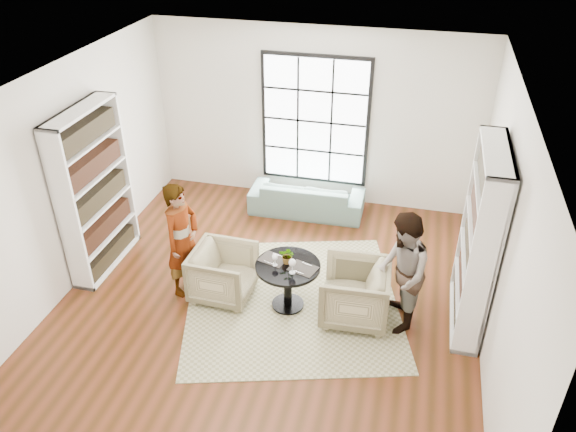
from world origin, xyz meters
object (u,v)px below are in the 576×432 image
(sofa, at_px, (307,197))
(wine_glass_left, at_px, (275,257))
(pedestal_table, at_px, (288,276))
(person_left, at_px, (182,240))
(armchair_right, at_px, (355,293))
(flower_centerpiece, at_px, (288,256))
(armchair_left, at_px, (223,273))
(person_right, at_px, (402,273))
(wine_glass_right, at_px, (292,263))

(sofa, height_order, wine_glass_left, wine_glass_left)
(pedestal_table, distance_m, person_left, 1.49)
(armchair_right, height_order, flower_centerpiece, flower_centerpiece)
(armchair_right, bearing_deg, armchair_left, -93.47)
(person_right, relative_size, wine_glass_right, 7.72)
(armchair_right, distance_m, person_right, 0.69)
(person_right, relative_size, wine_glass_left, 9.06)
(pedestal_table, bearing_deg, person_right, 0.14)
(pedestal_table, relative_size, armchair_right, 0.98)
(armchair_right, distance_m, flower_centerpiece, 0.98)
(armchair_left, relative_size, person_left, 0.49)
(armchair_left, distance_m, armchair_right, 1.78)
(person_left, height_order, wine_glass_left, person_left)
(person_right, bearing_deg, sofa, -155.28)
(sofa, height_order, wine_glass_right, wine_glass_right)
(pedestal_table, bearing_deg, sofa, 96.56)
(flower_centerpiece, bearing_deg, wine_glass_right, -60.81)
(pedestal_table, bearing_deg, armchair_right, 0.24)
(pedestal_table, height_order, person_left, person_left)
(armchair_right, height_order, wine_glass_left, wine_glass_left)
(person_right, height_order, flower_centerpiece, person_right)
(person_right, height_order, wine_glass_right, person_right)
(armchair_left, bearing_deg, wine_glass_right, -97.84)
(sofa, xyz_separation_m, person_right, (1.71, -2.47, 0.53))
(wine_glass_left, xyz_separation_m, wine_glass_right, (0.25, -0.10, 0.02))
(person_left, relative_size, wine_glass_left, 9.20)
(person_right, xyz_separation_m, wine_glass_left, (-1.58, -0.05, -0.00))
(wine_glass_left, distance_m, flower_centerpiece, 0.17)
(armchair_left, bearing_deg, armchair_right, -88.85)
(pedestal_table, relative_size, armchair_left, 1.05)
(pedestal_table, height_order, flower_centerpiece, flower_centerpiece)
(pedestal_table, xyz_separation_m, wine_glass_right, (0.09, -0.15, 0.33))
(pedestal_table, relative_size, person_right, 0.52)
(pedestal_table, xyz_separation_m, sofa, (-0.28, 2.47, -0.21))
(pedestal_table, xyz_separation_m, wine_glass_left, (-0.16, -0.05, 0.31))
(armchair_left, bearing_deg, pedestal_table, -89.55)
(wine_glass_left, height_order, flower_centerpiece, flower_centerpiece)
(armchair_left, bearing_deg, flower_centerpiece, -86.62)
(person_left, distance_m, person_right, 2.88)
(armchair_left, relative_size, wine_glass_right, 3.86)
(person_left, xyz_separation_m, wine_glass_right, (1.54, -0.17, 0.01))
(wine_glass_right, bearing_deg, armchair_left, 170.54)
(armchair_right, relative_size, wine_glass_left, 4.86)
(pedestal_table, distance_m, armchair_right, 0.88)
(person_left, bearing_deg, pedestal_table, -75.97)
(armchair_left, distance_m, flower_centerpiece, 0.98)
(armchair_right, height_order, wine_glass_right, wine_glass_right)
(armchair_left, xyz_separation_m, flower_centerpiece, (0.89, 0.03, 0.42))
(sofa, distance_m, wine_glass_left, 2.58)
(sofa, distance_m, armchair_left, 2.53)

